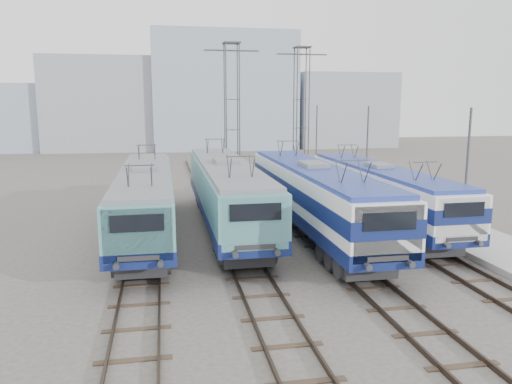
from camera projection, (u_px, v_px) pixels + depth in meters
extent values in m
plane|color=#514C47|center=(304.00, 275.00, 21.16)|extent=(160.00, 160.00, 0.00)
cube|color=#9E9E99|center=(428.00, 219.00, 30.72)|extent=(4.00, 70.00, 0.30)
cube|color=navy|center=(146.00, 211.00, 27.21)|extent=(2.84, 17.91, 0.60)
cube|color=teal|center=(145.00, 190.00, 27.00)|extent=(2.79, 17.91, 1.79)
cube|color=teal|center=(138.00, 233.00, 18.70)|extent=(2.56, 0.70, 2.03)
cube|color=slate|center=(144.00, 172.00, 26.82)|extent=(2.56, 17.19, 0.20)
cube|color=#262628|center=(143.00, 257.00, 21.56)|extent=(2.09, 3.58, 0.67)
cube|color=#262628|center=(149.00, 203.00, 33.11)|extent=(2.09, 3.58, 0.67)
cube|color=navy|center=(226.00, 204.00, 28.87)|extent=(2.99, 18.87, 0.63)
cube|color=teal|center=(226.00, 183.00, 28.65)|extent=(2.94, 18.87, 1.89)
cube|color=teal|center=(254.00, 222.00, 19.90)|extent=(2.70, 0.73, 2.14)
cube|color=slate|center=(225.00, 165.00, 28.46)|extent=(2.70, 18.12, 0.21)
cube|color=#262628|center=(243.00, 248.00, 22.92)|extent=(2.20, 3.77, 0.71)
cube|color=#262628|center=(215.00, 197.00, 35.09)|extent=(2.20, 3.77, 0.71)
cube|color=navy|center=(313.00, 210.00, 27.38)|extent=(2.98, 18.81, 0.63)
cube|color=white|center=(313.00, 187.00, 27.16)|extent=(2.93, 18.81, 1.88)
cube|color=navy|center=(313.00, 188.00, 27.17)|extent=(2.97, 18.83, 0.73)
cube|color=white|center=(385.00, 232.00, 18.45)|extent=(2.69, 0.73, 2.13)
cube|color=navy|center=(313.00, 168.00, 26.98)|extent=(2.69, 18.06, 0.21)
cube|color=#262628|center=(355.00, 258.00, 21.45)|extent=(2.20, 3.76, 0.71)
cube|color=#262628|center=(285.00, 202.00, 33.59)|extent=(2.20, 3.76, 0.71)
cube|color=navy|center=(378.00, 203.00, 29.69)|extent=(2.72, 17.17, 0.57)
cube|color=white|center=(378.00, 184.00, 29.48)|extent=(2.67, 17.17, 1.72)
cube|color=navy|center=(378.00, 185.00, 29.49)|extent=(2.71, 17.19, 0.67)
cube|color=white|center=(459.00, 218.00, 21.53)|extent=(2.46, 0.67, 1.95)
cube|color=navy|center=(379.00, 168.00, 29.32)|extent=(2.46, 16.48, 0.19)
cube|color=#262628|center=(426.00, 240.00, 24.28)|extent=(2.00, 3.43, 0.64)
cube|color=#262628|center=(343.00, 197.00, 35.35)|extent=(2.00, 3.43, 0.64)
cylinder|color=#3F4247|center=(226.00, 118.00, 40.76)|extent=(0.10, 0.10, 12.00)
cylinder|color=#3F4247|center=(240.00, 118.00, 40.96)|extent=(0.10, 0.10, 12.00)
cylinder|color=#3F4247|center=(225.00, 118.00, 41.83)|extent=(0.10, 0.10, 12.00)
cylinder|color=#3F4247|center=(238.00, 118.00, 42.02)|extent=(0.10, 0.10, 12.00)
cube|color=#3F4247|center=(232.00, 51.00, 40.44)|extent=(4.50, 0.12, 0.12)
cylinder|color=#3F4247|center=(297.00, 117.00, 43.87)|extent=(0.10, 0.10, 12.00)
cylinder|color=#3F4247|center=(309.00, 117.00, 44.07)|extent=(0.10, 0.10, 12.00)
cylinder|color=#3F4247|center=(294.00, 117.00, 44.93)|extent=(0.10, 0.10, 12.00)
cylinder|color=#3F4247|center=(305.00, 117.00, 45.13)|extent=(0.10, 0.10, 12.00)
cube|color=#3F4247|center=(302.00, 54.00, 43.55)|extent=(4.50, 0.12, 0.12)
cylinder|color=#3F4247|center=(466.00, 181.00, 24.03)|extent=(0.12, 0.12, 7.00)
cylinder|color=#3F4247|center=(367.00, 156.00, 35.64)|extent=(0.12, 0.12, 7.00)
cylinder|color=#3F4247|center=(316.00, 143.00, 47.26)|extent=(0.12, 0.12, 7.00)
cube|color=#90969F|center=(107.00, 104.00, 77.39)|extent=(18.00, 12.00, 14.00)
cube|color=#91A0B4|center=(223.00, 92.00, 80.29)|extent=(22.00, 14.00, 18.00)
cube|color=#90969F|center=(340.00, 110.00, 84.44)|extent=(16.00, 12.00, 12.00)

